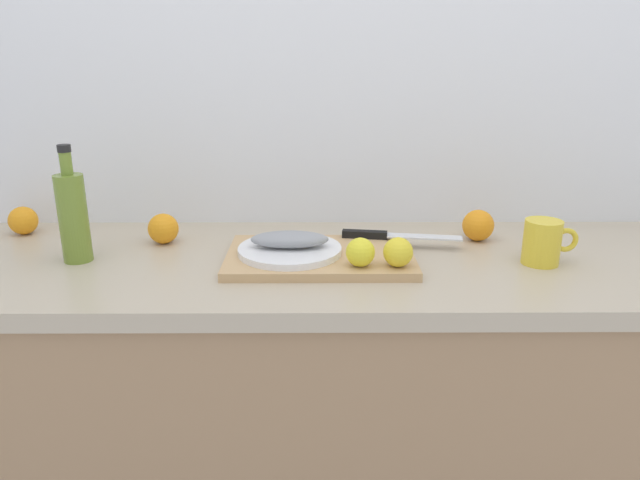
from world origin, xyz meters
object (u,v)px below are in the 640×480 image
(fish_fillet, at_px, (290,239))
(lemon_0, at_px, (398,252))
(white_plate, at_px, (290,250))
(chef_knife, at_px, (386,235))
(coffee_mug_0, at_px, (543,242))
(cutting_board, at_px, (320,257))
(olive_oil_bottle, at_px, (73,215))
(orange_0, at_px, (23,221))

(fish_fillet, height_order, lemon_0, lemon_0)
(white_plate, distance_m, fish_fillet, 0.03)
(chef_knife, relative_size, coffee_mug_0, 2.38)
(cutting_board, relative_size, white_plate, 1.80)
(chef_knife, bearing_deg, white_plate, -146.74)
(white_plate, xyz_separation_m, olive_oil_bottle, (-0.49, 0.01, 0.08))
(white_plate, xyz_separation_m, chef_knife, (0.23, 0.11, 0.00))
(white_plate, xyz_separation_m, lemon_0, (0.23, -0.09, 0.02))
(fish_fillet, height_order, orange_0, orange_0)
(cutting_board, distance_m, white_plate, 0.07)
(chef_knife, height_order, coffee_mug_0, coffee_mug_0)
(cutting_board, height_order, olive_oil_bottle, olive_oil_bottle)
(white_plate, relative_size, fish_fillet, 1.33)
(lemon_0, bearing_deg, cutting_board, 151.33)
(white_plate, bearing_deg, fish_fillet, -90.00)
(lemon_0, bearing_deg, chef_knife, 90.60)
(white_plate, distance_m, chef_knife, 0.25)
(white_plate, height_order, olive_oil_bottle, olive_oil_bottle)
(olive_oil_bottle, bearing_deg, chef_knife, 7.66)
(lemon_0, bearing_deg, coffee_mug_0, 11.82)
(fish_fillet, relative_size, olive_oil_bottle, 0.66)
(white_plate, distance_m, olive_oil_bottle, 0.49)
(fish_fillet, xyz_separation_m, lemon_0, (0.23, -0.09, -0.00))
(cutting_board, height_order, orange_0, orange_0)
(white_plate, relative_size, chef_knife, 0.81)
(fish_fillet, distance_m, orange_0, 0.74)
(white_plate, height_order, fish_fillet, fish_fillet)
(cutting_board, xyz_separation_m, lemon_0, (0.17, -0.09, 0.04))
(cutting_board, bearing_deg, coffee_mug_0, -2.33)
(white_plate, height_order, lemon_0, lemon_0)
(olive_oil_bottle, bearing_deg, lemon_0, -7.58)
(lemon_0, xyz_separation_m, coffee_mug_0, (0.33, 0.07, -0.00))
(white_plate, height_order, orange_0, orange_0)
(cutting_board, xyz_separation_m, fish_fillet, (-0.07, -0.00, 0.04))
(fish_fillet, height_order, coffee_mug_0, coffee_mug_0)
(white_plate, bearing_deg, coffee_mug_0, -1.61)
(olive_oil_bottle, distance_m, coffee_mug_0, 1.05)
(cutting_board, xyz_separation_m, white_plate, (-0.07, -0.00, 0.02))
(fish_fillet, height_order, olive_oil_bottle, olive_oil_bottle)
(chef_knife, distance_m, lemon_0, 0.19)
(cutting_board, relative_size, chef_knife, 1.45)
(olive_oil_bottle, bearing_deg, cutting_board, -0.56)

